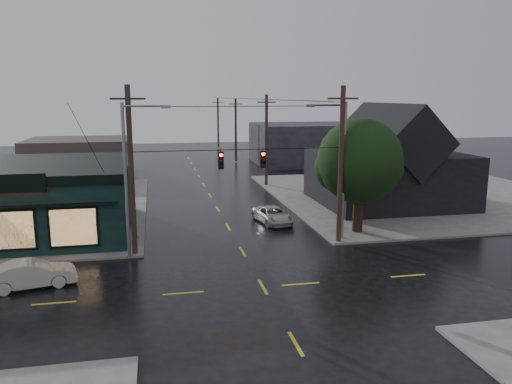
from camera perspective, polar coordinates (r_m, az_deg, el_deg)
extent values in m
plane|color=black|center=(25.69, 0.79, -10.81)|extent=(160.00, 160.00, 0.00)
cube|color=#615F5B|center=(50.95, 18.22, -0.29)|extent=(28.00, 28.00, 0.15)
cube|color=black|center=(38.31, -26.27, -1.13)|extent=(16.00, 12.00, 4.20)
cube|color=black|center=(37.93, -26.58, 2.41)|extent=(16.30, 12.30, 0.60)
cube|color=black|center=(45.61, 14.78, 1.61)|extent=(12.00, 11.00, 4.50)
cylinder|color=black|center=(35.47, 11.59, -1.55)|extent=(0.70, 0.70, 3.66)
sphere|color=black|center=(34.93, 11.78, 3.50)|extent=(5.88, 5.88, 5.88)
cylinder|color=black|center=(30.41, -1.81, 4.87)|extent=(13.00, 0.04, 0.04)
cube|color=#3F312D|center=(64.34, -19.47, 3.80)|extent=(12.00, 10.00, 4.40)
cube|color=#242428|center=(71.81, 5.61, 5.53)|extent=(14.00, 12.00, 5.60)
imported|color=beige|center=(27.81, -24.23, -8.56)|extent=(4.45, 2.37, 1.39)
imported|color=#B7B5A9|center=(37.89, 1.93, -2.65)|extent=(2.77, 4.71, 1.23)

